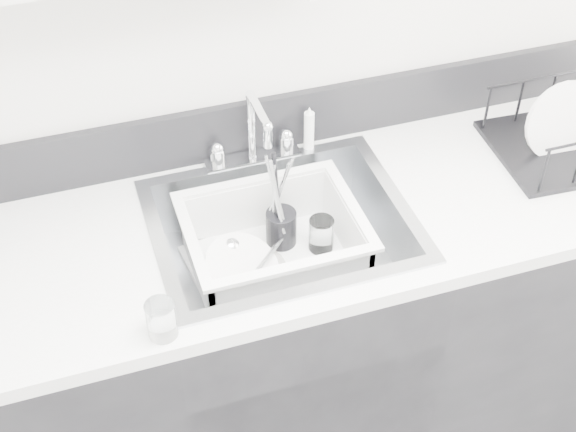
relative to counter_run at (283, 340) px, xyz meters
name	(u,v)px	position (x,y,z in m)	size (l,w,h in m)	color
room_shell	(499,175)	(0.00, -0.80, 1.22)	(3.50, 3.00, 2.60)	silver
counter_run	(283,340)	(0.00, 0.00, 0.00)	(3.20, 0.62, 0.92)	black
backsplash	(247,128)	(0.00, 0.30, 0.54)	(3.20, 0.02, 0.16)	black
sink	(282,247)	(0.00, 0.00, 0.37)	(0.64, 0.52, 0.20)	silver
faucet	(253,145)	(0.00, 0.25, 0.52)	(0.26, 0.18, 0.23)	silver
side_sprayer	(309,129)	(0.16, 0.25, 0.53)	(0.03, 0.03, 0.14)	white
wash_tub	(274,244)	(-0.02, 0.01, 0.38)	(0.44, 0.36, 0.17)	white
plate_stack	(246,272)	(-0.10, -0.02, 0.33)	(0.23, 0.23, 0.09)	white
utensil_cup	(281,225)	(0.02, 0.08, 0.37)	(0.08, 0.08, 0.27)	black
ladle	(253,260)	(-0.08, 0.01, 0.34)	(0.25, 0.09, 0.07)	silver
tumbler_in_tub	(321,234)	(0.12, 0.03, 0.35)	(0.07, 0.07, 0.09)	white
tumbler_counter	(161,320)	(-0.35, -0.26, 0.50)	(0.06, 0.06, 0.09)	white
bowl_small	(321,277)	(0.07, -0.09, 0.33)	(0.12, 0.12, 0.04)	white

